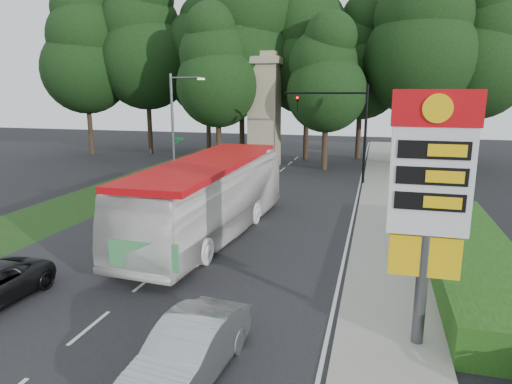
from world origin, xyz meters
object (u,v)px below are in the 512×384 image
(streetlight_signs, at_px, (175,122))
(sedan_silver, at_px, (189,350))
(traffic_signal_mast, at_px, (347,120))
(transit_bus, at_px, (210,199))
(monument, at_px, (264,110))
(gas_station_pylon, at_px, (430,187))

(streetlight_signs, bearing_deg, sedan_silver, -64.85)
(traffic_signal_mast, height_order, streetlight_signs, streetlight_signs)
(transit_bus, bearing_deg, traffic_signal_mast, 73.94)
(monument, xyz_separation_m, sedan_silver, (5.77, -30.91, -4.37))
(sedan_silver, bearing_deg, transit_bus, 113.03)
(traffic_signal_mast, relative_size, transit_bus, 0.55)
(gas_station_pylon, distance_m, monument, 30.17)
(gas_station_pylon, height_order, streetlight_signs, streetlight_signs)
(monument, bearing_deg, streetlight_signs, -121.97)
(streetlight_signs, bearing_deg, monument, 58.03)
(monument, bearing_deg, gas_station_pylon, -68.20)
(monument, relative_size, transit_bus, 0.77)
(traffic_signal_mast, xyz_separation_m, sedan_silver, (-1.91, -24.90, -3.94))
(gas_station_pylon, relative_size, streetlight_signs, 0.86)
(traffic_signal_mast, bearing_deg, streetlight_signs, -171.08)
(traffic_signal_mast, xyz_separation_m, monument, (-7.68, 6.00, 0.43))
(traffic_signal_mast, bearing_deg, gas_station_pylon, -80.91)
(traffic_signal_mast, xyz_separation_m, transit_bus, (-5.31, -14.38, -2.85))
(traffic_signal_mast, height_order, monument, monument)
(traffic_signal_mast, relative_size, sedan_silver, 1.62)
(streetlight_signs, height_order, transit_bus, streetlight_signs)
(monument, xyz_separation_m, transit_bus, (2.37, -20.39, -3.28))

